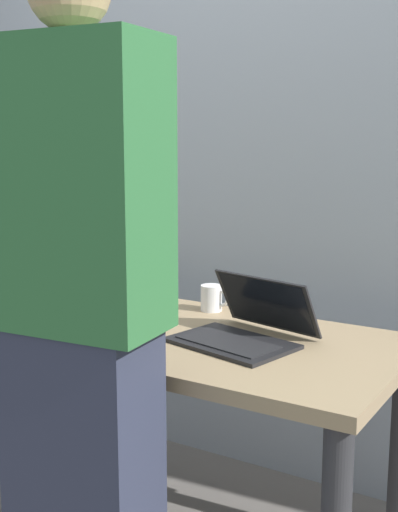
# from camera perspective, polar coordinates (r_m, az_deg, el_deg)

# --- Properties ---
(desk) EXTENTS (1.37, 0.72, 0.75)m
(desk) POSITION_cam_1_polar(r_m,az_deg,el_deg) (2.20, -1.20, -9.44)
(desk) COLOR #9E8460
(desk) RESTS_ON ground
(laptop) EXTENTS (0.42, 0.40, 0.19)m
(laptop) POSITION_cam_1_polar(r_m,az_deg,el_deg) (2.07, 3.83, -6.06)
(laptop) COLOR black
(laptop) RESTS_ON desk
(beer_bottle_dark) EXTENTS (0.07, 0.07, 0.29)m
(beer_bottle_dark) POSITION_cam_1_polar(r_m,az_deg,el_deg) (2.47, -9.90, -1.96)
(beer_bottle_dark) COLOR #1E5123
(beer_bottle_dark) RESTS_ON desk
(beer_bottle_amber) EXTENTS (0.07, 0.07, 0.31)m
(beer_bottle_amber) POSITION_cam_1_polar(r_m,az_deg,el_deg) (2.43, -7.69, -1.80)
(beer_bottle_amber) COLOR #333333
(beer_bottle_amber) RESTS_ON desk
(beer_bottle_green) EXTENTS (0.06, 0.06, 0.30)m
(beer_bottle_green) POSITION_cam_1_polar(r_m,az_deg,el_deg) (2.54, -9.99, -1.53)
(beer_bottle_green) COLOR #472B14
(beer_bottle_green) RESTS_ON desk
(person_figure) EXTENTS (0.44, 0.31, 1.81)m
(person_figure) POSITION_cam_1_polar(r_m,az_deg,el_deg) (1.67, -10.00, -5.78)
(person_figure) COLOR #2D3347
(person_figure) RESTS_ON ground
(coffee_mug) EXTENTS (0.11, 0.08, 0.09)m
(coffee_mug) POSITION_cam_1_polar(r_m,az_deg,el_deg) (2.41, 1.12, -3.55)
(coffee_mug) COLOR white
(coffee_mug) RESTS_ON desk
(back_wall) EXTENTS (6.00, 0.10, 2.60)m
(back_wall) POSITION_cam_1_polar(r_m,az_deg,el_deg) (2.67, 6.68, 8.77)
(back_wall) COLOR #99A3AD
(back_wall) RESTS_ON ground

